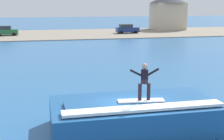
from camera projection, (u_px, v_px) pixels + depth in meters
name	position (u px, v px, depth m)	size (l,w,h in m)	color
ground_plane	(135.00, 134.00, 14.46)	(260.00, 260.00, 0.00)	#296097
wave_crest	(137.00, 115.00, 14.87)	(7.84, 3.86, 1.48)	#1D528E
surfboard	(141.00, 101.00, 14.31)	(2.12, 0.71, 0.06)	white
surfer	(144.00, 80.00, 14.13)	(1.34, 0.32, 1.66)	black
shoreline_bank	(62.00, 34.00, 60.83)	(120.00, 20.32, 0.11)	gray
car_near_shore	(6.00, 31.00, 57.64)	(4.00, 2.14, 1.86)	#23663D
car_far_shore	(127.00, 29.00, 62.07)	(4.36, 2.12, 1.86)	navy
house_gabled_white	(168.00, 10.00, 70.54)	(8.00, 8.00, 7.89)	beige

